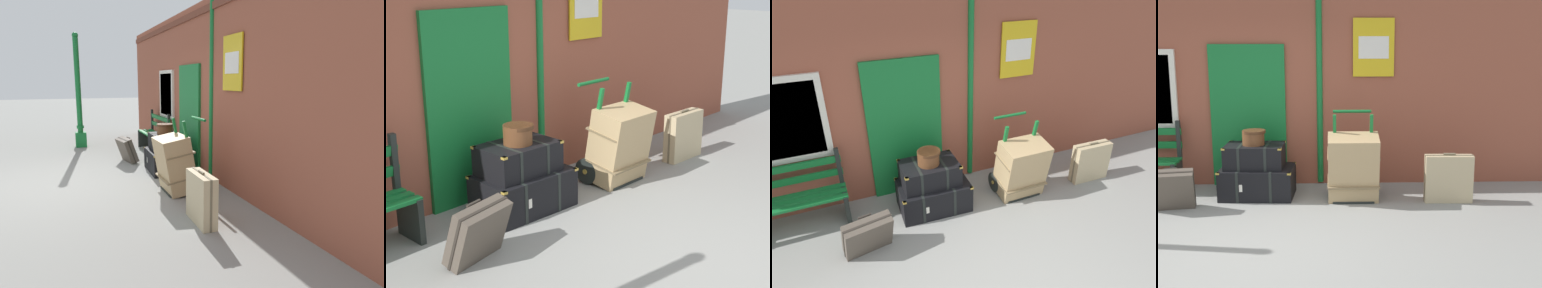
% 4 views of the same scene
% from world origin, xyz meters
% --- Properties ---
extents(ground_plane, '(60.00, 60.00, 0.00)m').
position_xyz_m(ground_plane, '(0.00, 0.00, 0.00)').
color(ground_plane, gray).
extents(brick_facade, '(10.40, 0.35, 3.20)m').
position_xyz_m(brick_facade, '(-0.02, 2.60, 1.60)').
color(brick_facade, brown).
rests_on(brick_facade, ground).
extents(steamer_trunk_base, '(1.04, 0.70, 0.43)m').
position_xyz_m(steamer_trunk_base, '(-0.17, 1.83, 0.21)').
color(steamer_trunk_base, black).
rests_on(steamer_trunk_base, ground).
extents(steamer_trunk_middle, '(0.83, 0.57, 0.33)m').
position_xyz_m(steamer_trunk_middle, '(-0.20, 1.86, 0.58)').
color(steamer_trunk_middle, black).
rests_on(steamer_trunk_middle, steamer_trunk_base).
extents(round_hatbox, '(0.32, 0.32, 0.20)m').
position_xyz_m(round_hatbox, '(-0.21, 1.84, 0.86)').
color(round_hatbox, brown).
rests_on(round_hatbox, steamer_trunk_middle).
extents(porters_trolley, '(0.71, 0.59, 1.20)m').
position_xyz_m(porters_trolley, '(1.16, 1.76, 0.27)').
color(porters_trolley, black).
rests_on(porters_trolley, ground).
extents(large_brown_trunk, '(0.70, 0.58, 0.94)m').
position_xyz_m(large_brown_trunk, '(1.16, 1.59, 0.47)').
color(large_brown_trunk, tan).
rests_on(large_brown_trunk, ground).
extents(suitcase_tan, '(0.65, 0.21, 0.69)m').
position_xyz_m(suitcase_tan, '(2.45, 1.51, 0.32)').
color(suitcase_tan, tan).
rests_on(suitcase_tan, ground).
extents(suitcase_olive, '(0.63, 0.44, 0.56)m').
position_xyz_m(suitcase_olive, '(-1.21, 1.27, 0.28)').
color(suitcase_olive, '#51473D').
rests_on(suitcase_olive, ground).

